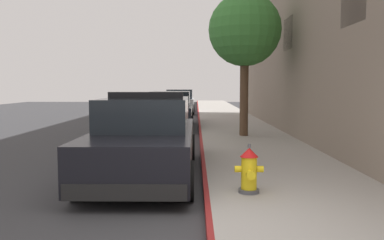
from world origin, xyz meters
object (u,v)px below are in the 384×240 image
object	(u,v)px
police_cruiser	(146,139)
parked_car_silver_ahead	(171,110)
street_tree	(245,31)
parked_car_dark_far	(180,102)
fire_hydrant	(249,170)

from	to	relation	value
police_cruiser	parked_car_silver_ahead	world-z (taller)	police_cruiser
police_cruiser	parked_car_silver_ahead	bearing A→B (deg)	90.60
street_tree	parked_car_dark_far	bearing A→B (deg)	101.25
police_cruiser	street_tree	distance (m)	6.51
parked_car_dark_far	fire_hydrant	world-z (taller)	parked_car_dark_far
parked_car_silver_ahead	fire_hydrant	size ratio (longest dim) A/B	6.37
police_cruiser	parked_car_dark_far	distance (m)	18.58
police_cruiser	parked_car_silver_ahead	size ratio (longest dim) A/B	1.00
parked_car_dark_far	street_tree	distance (m)	13.88
police_cruiser	street_tree	world-z (taller)	street_tree
parked_car_dark_far	street_tree	size ratio (longest dim) A/B	1.04
street_tree	parked_car_silver_ahead	bearing A→B (deg)	123.46
parked_car_silver_ahead	fire_hydrant	distance (m)	11.32
fire_hydrant	parked_car_dark_far	bearing A→B (deg)	95.25
police_cruiser	fire_hydrant	world-z (taller)	police_cruiser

